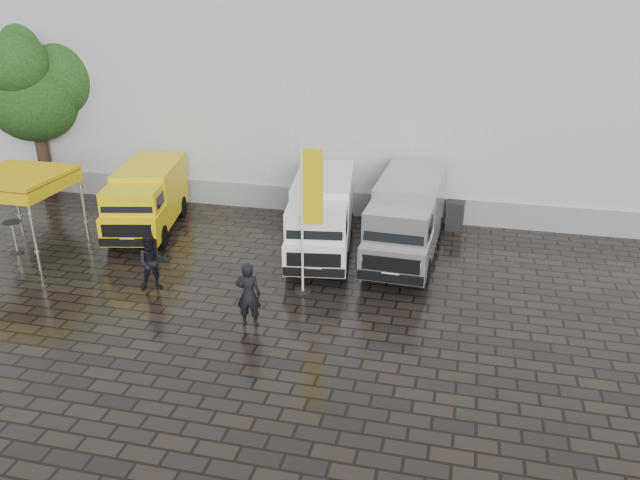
# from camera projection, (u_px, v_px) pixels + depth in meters

# --- Properties ---
(ground) EXTENTS (120.00, 120.00, 0.00)m
(ground) POSITION_uv_depth(u_px,v_px,m) (298.00, 305.00, 18.40)
(ground) COLOR black
(ground) RESTS_ON ground
(exhibition_hall) EXTENTS (44.00, 16.00, 12.00)m
(exhibition_hall) POSITION_uv_depth(u_px,v_px,m) (424.00, 45.00, 30.03)
(exhibition_hall) COLOR silver
(exhibition_hall) RESTS_ON ground
(hall_plinth) EXTENTS (44.00, 0.15, 1.00)m
(hall_plinth) POSITION_uv_depth(u_px,v_px,m) (399.00, 207.00, 24.91)
(hall_plinth) COLOR gray
(hall_plinth) RESTS_ON ground
(van_yellow) EXTENTS (3.12, 5.53, 2.41)m
(van_yellow) POSITION_uv_depth(u_px,v_px,m) (147.00, 201.00, 23.48)
(van_yellow) COLOR yellow
(van_yellow) RESTS_ON ground
(van_white) EXTENTS (2.81, 6.11, 2.55)m
(van_white) POSITION_uv_depth(u_px,v_px,m) (322.00, 218.00, 21.59)
(van_white) COLOR white
(van_white) RESTS_ON ground
(van_silver) EXTENTS (2.30, 6.24, 2.67)m
(van_silver) POSITION_uv_depth(u_px,v_px,m) (407.00, 220.00, 21.19)
(van_silver) COLOR #B2B4B7
(van_silver) RESTS_ON ground
(canopy_tent) EXTENTS (3.01, 3.01, 2.84)m
(canopy_tent) POSITION_uv_depth(u_px,v_px,m) (16.00, 179.00, 21.12)
(canopy_tent) COLOR silver
(canopy_tent) RESTS_ON ground
(flagpole) EXTENTS (0.88, 0.50, 4.70)m
(flagpole) POSITION_uv_depth(u_px,v_px,m) (308.00, 213.00, 18.18)
(flagpole) COLOR black
(flagpole) RESTS_ON ground
(tree) EXTENTS (4.08, 4.14, 7.33)m
(tree) POSITION_uv_depth(u_px,v_px,m) (32.00, 87.00, 26.55)
(tree) COLOR black
(tree) RESTS_ON ground
(cocktail_table) EXTENTS (0.60, 0.60, 1.15)m
(cocktail_table) POSITION_uv_depth(u_px,v_px,m) (15.00, 237.00, 21.80)
(cocktail_table) COLOR black
(cocktail_table) RESTS_ON ground
(wheelie_bin) EXTENTS (0.73, 0.73, 1.13)m
(wheelie_bin) POSITION_uv_depth(u_px,v_px,m) (455.00, 216.00, 23.83)
(wheelie_bin) COLOR black
(wheelie_bin) RESTS_ON ground
(person_front) EXTENTS (0.73, 0.51, 1.89)m
(person_front) POSITION_uv_depth(u_px,v_px,m) (249.00, 295.00, 16.99)
(person_front) COLOR black
(person_front) RESTS_ON ground
(person_tent) EXTENTS (1.09, 1.01, 1.80)m
(person_tent) POSITION_uv_depth(u_px,v_px,m) (152.00, 262.00, 19.06)
(person_tent) COLOR black
(person_tent) RESTS_ON ground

